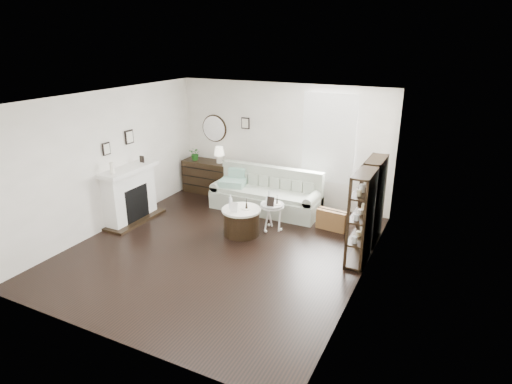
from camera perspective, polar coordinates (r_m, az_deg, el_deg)
The scene contains 18 objects.
room at distance 9.34m, azimuth 7.52°, elevation 7.30°, with size 5.50×5.50×5.50m.
fireplace at distance 9.16m, azimuth -16.38°, elevation -0.52°, with size 0.50×1.40×1.84m.
shelf_unit_far at distance 8.11m, azimuth 15.28°, elevation -1.10°, with size 0.30×0.80×1.60m.
shelf_unit_near at distance 7.29m, azimuth 13.84°, elevation -3.40°, with size 0.30×0.80×1.60m.
sofa at distance 9.43m, azimuth 1.43°, elevation -0.59°, with size 2.40×0.83×0.93m.
quilt at distance 9.58m, azimuth -3.12°, elevation 1.26°, with size 0.55×0.45×0.14m, color #258963.
suitcase at distance 8.63m, azimuth 10.07°, elevation -3.68°, with size 0.61×0.20×0.40m, color brown.
dresser at distance 10.53m, azimuth -6.44°, elevation 2.05°, with size 1.19×0.51×0.80m.
table_lamp at distance 10.19m, azimuth -4.90°, elevation 4.97°, with size 0.25×0.25×0.39m, color white, non-canonical shape.
potted_plant at distance 10.50m, azimuth -8.08°, elevation 5.07°, with size 0.28×0.25×0.32m, color #1D5A19.
drum_table at distance 8.28m, azimuth -1.94°, elevation -3.93°, with size 0.76×0.76×0.52m.
pedestal_table at distance 8.35m, azimuth 2.16°, elevation -1.88°, with size 0.47×0.47×0.56m.
eiffel_drum at distance 8.15m, azimuth -1.28°, elevation -1.62°, with size 0.11×0.11×0.19m, color black, non-canonical shape.
bottle_drum at distance 8.14m, azimuth -3.43°, elevation -1.31°, with size 0.07×0.07×0.29m, color silver.
card_frame_drum at distance 8.02m, azimuth -2.94°, elevation -2.04°, with size 0.14×0.01×0.19m, color white.
eiffel_ped at distance 8.30m, azimuth 2.83°, elevation -1.09°, with size 0.09×0.09×0.16m, color black, non-canonical shape.
flask_ped at distance 8.34m, azimuth 1.72°, elevation -0.63°, with size 0.14×0.14×0.25m, color silver, non-canonical shape.
card_frame_ped at distance 8.19m, azimuth 1.95°, elevation -1.27°, with size 0.14×0.01×0.19m, color black.
Camera 1 is at (3.63, -5.94, 3.63)m, focal length 30.00 mm.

